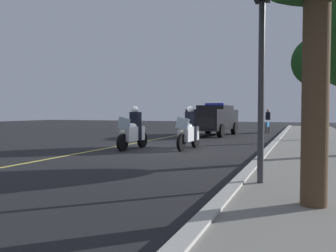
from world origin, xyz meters
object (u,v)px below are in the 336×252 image
police_motorcycle_lead_right (189,132)px  police_suv (214,119)px  police_motorcycle_lead_left (133,132)px  cyclist_background (268,121)px  tree_far_back (317,62)px  traffic_light (262,18)px

police_motorcycle_lead_right → police_suv: (-8.14, -1.01, 0.37)m
police_motorcycle_lead_left → cyclist_background: 13.71m
police_motorcycle_lead_left → police_motorcycle_lead_right: same height
police_suv → tree_far_back: (2.42, 5.83, 2.90)m
cyclist_background → traffic_light: traffic_light is taller
police_suv → cyclist_background: police_suv is taller
police_motorcycle_lead_right → traffic_light: size_ratio=0.49×
police_suv → cyclist_background: bearing=145.3°
traffic_light → tree_far_back: (-11.69, 1.39, 0.71)m
cyclist_background → tree_far_back: 7.87m
police_motorcycle_lead_left → cyclist_background: size_ratio=1.22×
traffic_light → tree_far_back: 11.79m
traffic_light → police_motorcycle_lead_left: bearing=-133.3°
cyclist_background → tree_far_back: bearing=23.9°
police_motorcycle_lead_right → police_suv: police_suv is taller
police_motorcycle_lead_right → police_suv: size_ratio=0.43×
police_motorcycle_lead_left → traffic_light: (5.17, 5.50, 2.56)m
police_motorcycle_lead_left → traffic_light: bearing=46.7°
police_motorcycle_lead_left → tree_far_back: (-6.52, 6.89, 3.27)m
police_motorcycle_lead_left → police_suv: 9.01m
police_motorcycle_lead_left → cyclist_background: (-13.13, 3.96, 0.14)m
police_motorcycle_lead_right → tree_far_back: size_ratio=0.42×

